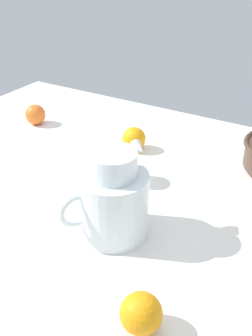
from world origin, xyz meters
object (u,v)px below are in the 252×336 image
object	(u,v)px
juice_glass	(119,167)
loose_orange_3	(141,313)
juice_pitcher	(113,204)
loose_orange_0	(134,139)
loose_orange_4	(35,115)

from	to	relation	value
juice_glass	loose_orange_3	world-z (taller)	juice_glass
juice_pitcher	loose_orange_0	bearing A→B (deg)	113.70
juice_glass	loose_orange_0	xyz separation A→B (cm)	(-5.41, 16.49, -0.40)
loose_orange_0	loose_orange_4	xyz separation A→B (cm)	(-35.83, -0.76, -0.12)
juice_glass	loose_orange_4	xyz separation A→B (cm)	(-41.23, 15.73, -0.52)
loose_orange_3	loose_orange_4	world-z (taller)	loose_orange_3
juice_pitcher	loose_orange_0	xyz separation A→B (cm)	(-15.15, 34.53, -3.60)
juice_pitcher	loose_orange_4	bearing A→B (deg)	146.48
juice_pitcher	juice_glass	bearing A→B (deg)	118.39
loose_orange_0	loose_orange_4	size ratio (longest dim) A/B	1.04
juice_glass	loose_orange_0	size ratio (longest dim) A/B	1.26
juice_pitcher	loose_orange_4	world-z (taller)	juice_pitcher
loose_orange_3	loose_orange_4	size ratio (longest dim) A/B	1.05
juice_glass	loose_orange_4	size ratio (longest dim) A/B	1.31
loose_orange_0	loose_orange_3	world-z (taller)	loose_orange_3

